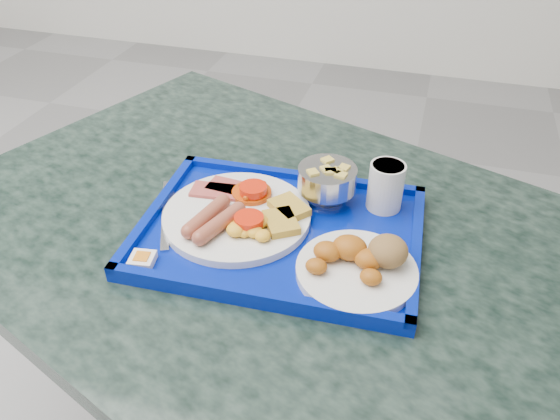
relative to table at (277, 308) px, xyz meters
name	(u,v)px	position (x,y,z in m)	size (l,w,h in m)	color
table	(277,308)	(0.00, 0.00, 0.00)	(1.41, 1.18, 0.75)	gray
tray	(280,232)	(0.01, -0.02, 0.20)	(0.47, 0.35, 0.03)	#031897
main_plate	(239,214)	(-0.06, -0.01, 0.22)	(0.25, 0.25, 0.04)	silver
bread_plate	(361,263)	(0.15, -0.08, 0.23)	(0.18, 0.18, 0.06)	silver
fruit_bowl	(327,179)	(0.07, 0.08, 0.25)	(0.10, 0.10, 0.07)	#ACADAF
juice_cup	(386,185)	(0.17, 0.09, 0.25)	(0.06, 0.06, 0.08)	silver
spoon	(202,198)	(-0.14, 0.02, 0.21)	(0.10, 0.16, 0.01)	#ACADAF
knife	(166,214)	(-0.19, -0.04, 0.21)	(0.01, 0.20, 0.00)	#ACADAF
jam_packet	(142,260)	(-0.17, -0.16, 0.21)	(0.04, 0.04, 0.01)	white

